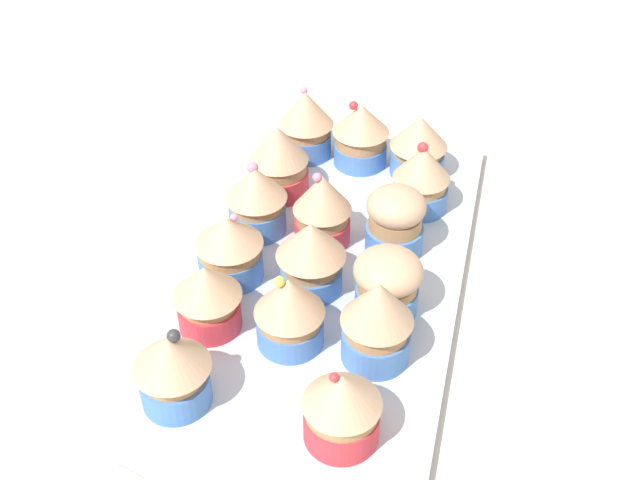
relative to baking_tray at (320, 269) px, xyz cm
name	(u,v)px	position (x,y,z in cm)	size (l,w,h in cm)	color
ground_plane	(320,286)	(0.00, 0.00, -2.10)	(180.00, 180.00, 3.00)	beige
baking_tray	(320,269)	(0.00, 0.00, 0.00)	(47.34, 26.29, 1.20)	silver
cupcake_0	(306,122)	(-17.94, -6.19, 4.67)	(6.07, 6.07, 8.01)	#477AC6
cupcake_1	(279,159)	(-10.41, -7.06, 4.52)	(6.18, 6.18, 7.80)	#D1333D
cupcake_2	(257,198)	(-3.67, -7.23, 4.38)	(5.96, 5.96, 7.63)	#477AC6
cupcake_3	(229,247)	(3.44, -7.49, 4.04)	(6.19, 6.19, 6.94)	#477AC6
cupcake_4	(207,296)	(9.89, -7.12, 4.03)	(5.85, 5.85, 6.56)	#D1333D
cupcake_5	(172,368)	(18.08, -6.79, 4.20)	(6.00, 6.00, 7.17)	#477AC6
cupcake_6	(357,133)	(-17.71, -0.46, 4.33)	(6.13, 6.13, 7.53)	#477AC6
cupcake_7	(322,208)	(-3.61, -0.71, 4.48)	(5.60, 5.60, 7.83)	#D1333D
cupcake_8	(309,254)	(3.16, -0.18, 4.48)	(6.23, 6.23, 7.29)	#477AC6
cupcake_9	(286,310)	(9.96, -0.30, 4.17)	(5.87, 5.87, 7.24)	#477AC6
cupcake_10	(419,144)	(-17.28, 6.35, 4.21)	(6.13, 6.13, 6.95)	#477AC6
cupcake_11	(421,177)	(-11.24, 7.56, 4.27)	(5.77, 5.77, 7.57)	#477AC6
cupcake_12	(395,220)	(-4.01, 6.22, 4.06)	(5.55, 5.55, 6.82)	#477AC6
cupcake_13	(387,282)	(4.31, 7.03, 3.85)	(5.95, 5.95, 6.26)	#477AC6
cupcake_14	(377,320)	(9.87, 7.18, 4.76)	(5.87, 5.87, 8.09)	#477AC6
cupcake_15	(342,406)	(18.19, 6.28, 3.97)	(5.87, 5.87, 6.84)	#D1333D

